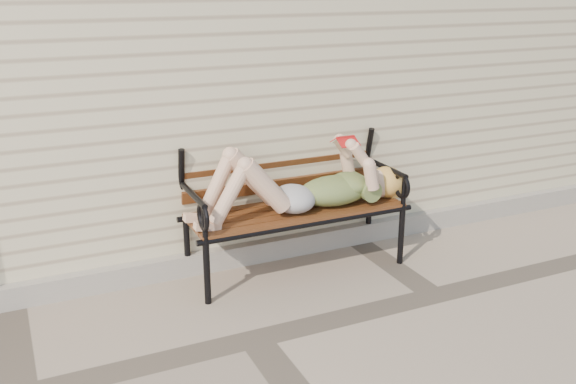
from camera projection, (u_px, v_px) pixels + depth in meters
name	position (u px, v px, depth m)	size (l,w,h in m)	color
ground	(255.00, 339.00, 3.64)	(80.00, 80.00, 0.00)	gray
house_wall	(128.00, 30.00, 5.75)	(8.00, 4.00, 3.00)	beige
foundation_strip	(203.00, 261.00, 4.45)	(8.00, 0.10, 0.15)	gray
garden_bench	(290.00, 185.00, 4.41)	(1.63, 0.65, 1.06)	black
reading_woman	(300.00, 185.00, 4.29)	(1.54, 0.35, 0.48)	#092E44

